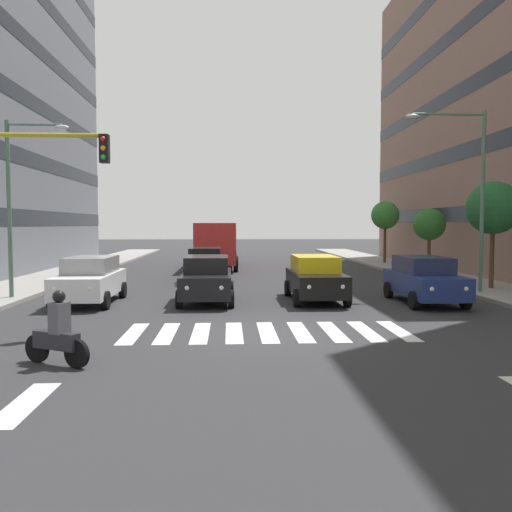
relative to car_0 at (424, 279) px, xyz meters
The scene contains 17 objects.
ground_plane 8.00m from the car_0, 38.82° to the left, with size 180.00×180.00×0.00m, color #2D2D30.
building_left_block_0 20.66m from the car_0, 127.17° to the right, with size 10.18×23.95×21.06m.
crosswalk_markings 8.00m from the car_0, 38.82° to the left, with size 7.65×2.80×0.01m.
lane_arrow_1 14.90m from the car_0, 44.80° to the left, with size 0.50×2.20×0.01m, color silver.
car_0 is the anchor object (origin of this frame).
car_1 4.01m from the car_0, 11.17° to the right, with size 2.02×4.44×1.72m.
car_2 8.09m from the car_0, ahead, with size 2.02×4.44×1.72m.
car_3 12.36m from the car_0, ahead, with size 2.02×4.44×1.72m.
car_row2_0 11.71m from the car_0, 43.81° to the right, with size 2.02×4.44×1.72m.
bus_behind_traffic 18.75m from the car_0, 64.52° to the right, with size 2.78×10.50×3.00m.
motorcycle_with_rider 13.49m from the car_0, 37.04° to the left, with size 1.55×0.89×1.57m.
traffic_light_gantry 14.38m from the car_0, 18.99° to the left, with size 4.16×0.36×5.50m.
street_lamp_left 5.01m from the car_0, 142.10° to the right, with size 3.33×0.28×7.36m.
street_lamp_right 15.56m from the car_0, ahead, with size 2.37×0.28×6.66m.
street_tree_1 5.93m from the car_0, 142.78° to the right, with size 2.29×2.29×4.63m.
street_tree_2 11.56m from the car_0, 111.97° to the right, with size 1.83×1.83×3.69m.
street_tree_3 19.18m from the car_0, 102.42° to the right, with size 2.02×2.02×4.45m.
Camera 1 is at (1.03, 14.08, 2.92)m, focal length 36.93 mm.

